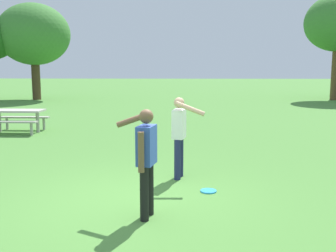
{
  "coord_description": "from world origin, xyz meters",
  "views": [
    {
      "loc": [
        0.78,
        -6.38,
        2.28
      ],
      "look_at": [
        0.51,
        1.9,
        1.0
      ],
      "focal_mm": 42.59,
      "sensor_mm": 36.0,
      "label": 1
    }
  ],
  "objects_px": {
    "person_catcher": "(180,131)",
    "person_thrower": "(146,155)",
    "frisbee": "(208,191)",
    "tree_broad_center": "(34,35)",
    "picnic_table_near": "(18,116)"
  },
  "relations": [
    {
      "from": "frisbee",
      "to": "tree_broad_center",
      "type": "distance_m",
      "value": 21.88
    },
    {
      "from": "frisbee",
      "to": "picnic_table_near",
      "type": "height_order",
      "value": "picnic_table_near"
    },
    {
      "from": "person_catcher",
      "to": "person_thrower",
      "type": "bearing_deg",
      "value": -103.02
    },
    {
      "from": "tree_broad_center",
      "to": "person_thrower",
      "type": "bearing_deg",
      "value": -66.06
    },
    {
      "from": "person_thrower",
      "to": "tree_broad_center",
      "type": "bearing_deg",
      "value": 113.94
    },
    {
      "from": "person_catcher",
      "to": "frisbee",
      "type": "bearing_deg",
      "value": -58.86
    },
    {
      "from": "person_catcher",
      "to": "picnic_table_near",
      "type": "bearing_deg",
      "value": 135.71
    },
    {
      "from": "person_thrower",
      "to": "frisbee",
      "type": "xyz_separation_m",
      "value": [
        1.02,
        1.26,
        -0.95
      ]
    },
    {
      "from": "person_catcher",
      "to": "tree_broad_center",
      "type": "bearing_deg",
      "value": 117.62
    },
    {
      "from": "picnic_table_near",
      "to": "tree_broad_center",
      "type": "relative_size",
      "value": 0.28
    },
    {
      "from": "person_thrower",
      "to": "person_catcher",
      "type": "relative_size",
      "value": 1.0
    },
    {
      "from": "person_thrower",
      "to": "picnic_table_near",
      "type": "height_order",
      "value": "person_thrower"
    },
    {
      "from": "picnic_table_near",
      "to": "frisbee",
      "type": "bearing_deg",
      "value": -46.0
    },
    {
      "from": "person_thrower",
      "to": "frisbee",
      "type": "distance_m",
      "value": 1.88
    },
    {
      "from": "person_thrower",
      "to": "picnic_table_near",
      "type": "relative_size",
      "value": 0.96
    }
  ]
}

